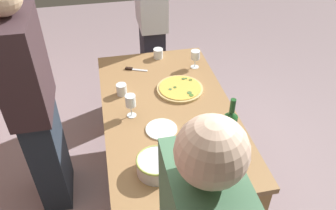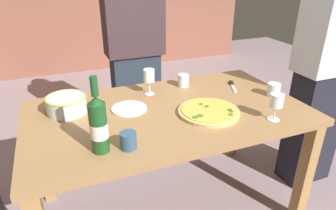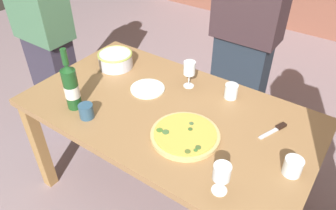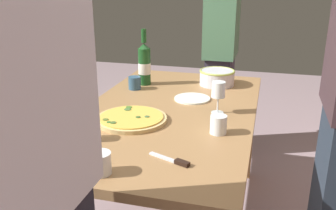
# 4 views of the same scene
# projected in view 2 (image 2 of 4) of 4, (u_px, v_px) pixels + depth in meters

# --- Properties ---
(ground_plane) EXTENTS (8.00, 8.00, 0.00)m
(ground_plane) POSITION_uv_depth(u_px,v_px,m) (168.00, 207.00, 2.05)
(ground_plane) COLOR gray
(dining_table) EXTENTS (1.60, 0.90, 0.75)m
(dining_table) POSITION_uv_depth(u_px,v_px,m) (168.00, 123.00, 1.77)
(dining_table) COLOR #976E44
(dining_table) RESTS_ON ground
(pizza) EXTENTS (0.35, 0.35, 0.03)m
(pizza) POSITION_uv_depth(u_px,v_px,m) (209.00, 111.00, 1.68)
(pizza) COLOR tan
(pizza) RESTS_ON dining_table
(serving_bowl) EXTENTS (0.23, 0.23, 0.10)m
(serving_bowl) POSITION_uv_depth(u_px,v_px,m) (67.00, 104.00, 1.67)
(serving_bowl) COLOR silver
(serving_bowl) RESTS_ON dining_table
(wine_bottle) EXTENTS (0.08, 0.08, 0.36)m
(wine_bottle) POSITION_uv_depth(u_px,v_px,m) (98.00, 124.00, 1.29)
(wine_bottle) COLOR #1A491F
(wine_bottle) RESTS_ON dining_table
(wine_glass_near_pizza) EXTENTS (0.07, 0.07, 0.17)m
(wine_glass_near_pizza) POSITION_uv_depth(u_px,v_px,m) (149.00, 77.00, 1.88)
(wine_glass_near_pizza) COLOR white
(wine_glass_near_pizza) RESTS_ON dining_table
(wine_glass_by_bottle) EXTENTS (0.07, 0.07, 0.15)m
(wine_glass_by_bottle) POSITION_uv_depth(u_px,v_px,m) (276.00, 101.00, 1.57)
(wine_glass_by_bottle) COLOR white
(wine_glass_by_bottle) RESTS_ON dining_table
(cup_amber) EXTENTS (0.08, 0.08, 0.08)m
(cup_amber) POSITION_uv_depth(u_px,v_px,m) (128.00, 140.00, 1.35)
(cup_amber) COLOR #2E516D
(cup_amber) RESTS_ON dining_table
(cup_ceramic) EXTENTS (0.08, 0.08, 0.08)m
(cup_ceramic) POSITION_uv_depth(u_px,v_px,m) (274.00, 90.00, 1.89)
(cup_ceramic) COLOR white
(cup_ceramic) RESTS_ON dining_table
(cup_spare) EXTENTS (0.08, 0.08, 0.08)m
(cup_spare) POSITION_uv_depth(u_px,v_px,m) (183.00, 80.00, 2.04)
(cup_spare) COLOR white
(cup_spare) RESTS_ON dining_table
(side_plate) EXTENTS (0.20, 0.20, 0.01)m
(side_plate) POSITION_uv_depth(u_px,v_px,m) (129.00, 108.00, 1.73)
(side_plate) COLOR white
(side_plate) RESTS_ON dining_table
(pizza_knife) EXTENTS (0.09, 0.18, 0.02)m
(pizza_knife) POSITION_uv_depth(u_px,v_px,m) (232.00, 85.00, 2.05)
(pizza_knife) COLOR silver
(pizza_knife) RESTS_ON dining_table
(person_host) EXTENTS (0.46, 0.24, 1.72)m
(person_host) POSITION_uv_depth(u_px,v_px,m) (134.00, 51.00, 2.43)
(person_host) COLOR #212B36
(person_host) RESTS_ON ground
(person_guest_left) EXTENTS (0.42, 0.24, 1.76)m
(person_guest_left) POSITION_uv_depth(u_px,v_px,m) (327.00, 66.00, 1.97)
(person_guest_left) COLOR black
(person_guest_left) RESTS_ON ground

